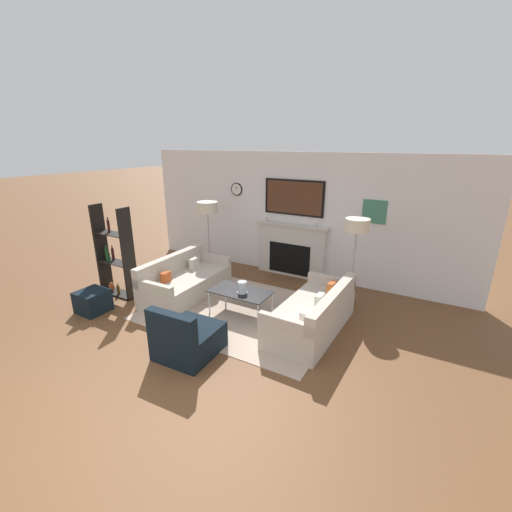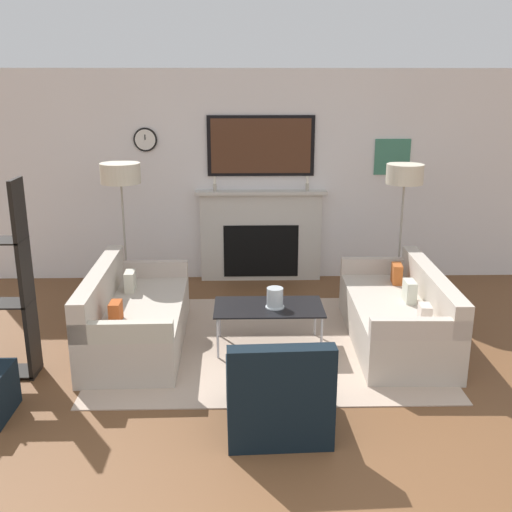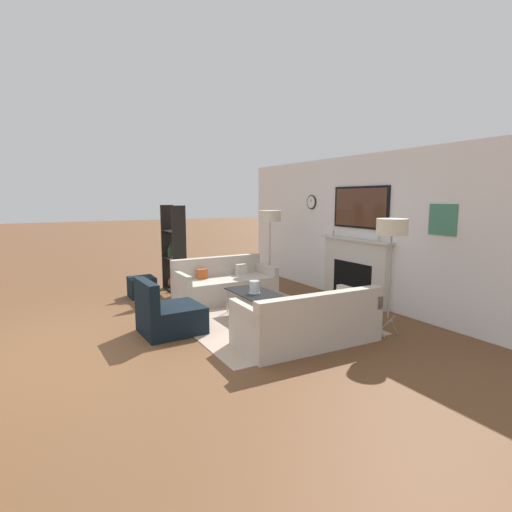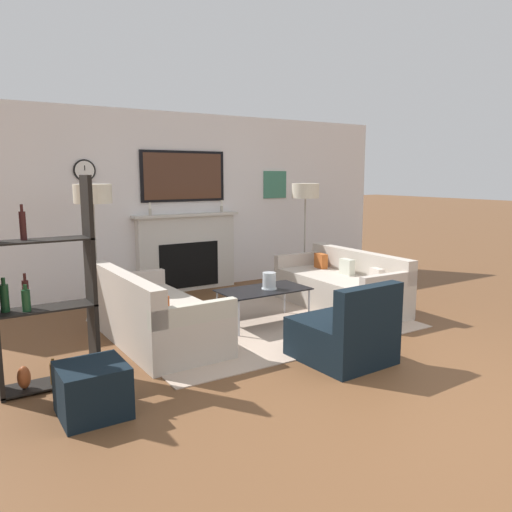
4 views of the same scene
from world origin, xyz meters
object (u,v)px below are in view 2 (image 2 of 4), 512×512
(hurricane_candle, at_px, (275,299))
(floor_lamp_right, at_px, (405,176))
(floor_lamp_left, at_px, (121,175))
(couch_left, at_px, (134,319))
(coffee_table, at_px, (269,309))
(couch_right, at_px, (399,316))
(armchair, at_px, (277,396))

(hurricane_candle, relative_size, floor_lamp_right, 0.12)
(hurricane_candle, xyz_separation_m, floor_lamp_left, (-1.68, 1.30, 1.01))
(couch_left, height_order, floor_lamp_left, floor_lamp_left)
(coffee_table, height_order, floor_lamp_right, floor_lamp_right)
(couch_left, bearing_deg, coffee_table, -3.74)
(couch_left, relative_size, couch_right, 0.98)
(couch_left, height_order, coffee_table, couch_left)
(couch_right, xyz_separation_m, floor_lamp_left, (-2.93, 1.18, 1.25))
(couch_right, distance_m, armchair, 2.00)
(floor_lamp_left, height_order, floor_lamp_right, floor_lamp_left)
(armchair, xyz_separation_m, floor_lamp_left, (-1.62, 2.68, 1.28))
(coffee_table, xyz_separation_m, floor_lamp_left, (-1.62, 1.27, 1.13))
(coffee_table, distance_m, floor_lamp_left, 2.34)
(couch_left, distance_m, armchair, 2.02)
(couch_left, xyz_separation_m, floor_lamp_right, (2.94, 1.18, 1.23))
(floor_lamp_left, bearing_deg, coffee_table, -38.03)
(couch_left, xyz_separation_m, floor_lamp_left, (-0.28, 1.18, 1.25))
(couch_left, xyz_separation_m, couch_right, (2.65, 0.00, -0.00))
(couch_right, relative_size, coffee_table, 1.79)
(hurricane_candle, bearing_deg, armchair, -92.35)
(hurricane_candle, bearing_deg, floor_lamp_right, 40.15)
(armchair, height_order, coffee_table, armchair)
(armchair, distance_m, floor_lamp_left, 3.38)
(armchair, xyz_separation_m, coffee_table, (-0.00, 1.42, 0.15))
(couch_left, bearing_deg, armchair, -48.24)
(coffee_table, relative_size, floor_lamp_right, 0.64)
(couch_right, xyz_separation_m, floor_lamp_right, (0.28, 1.18, 1.23))
(couch_left, height_order, armchair, armchair)
(armchair, bearing_deg, hurricane_candle, 87.65)
(coffee_table, bearing_deg, floor_lamp_right, 38.40)
(coffee_table, distance_m, hurricane_candle, 0.13)
(floor_lamp_left, bearing_deg, floor_lamp_right, -0.00)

